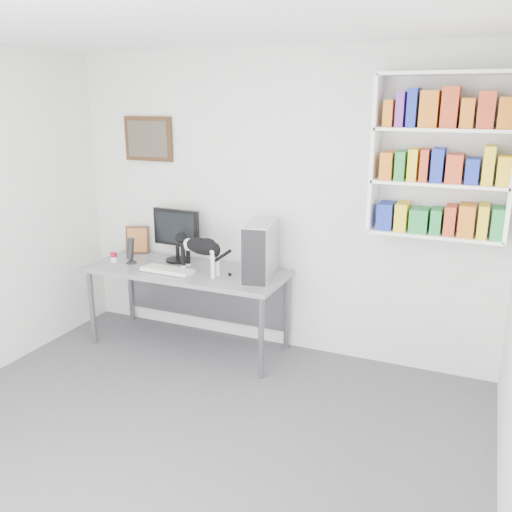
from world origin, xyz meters
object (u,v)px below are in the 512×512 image
Objects in this scene: cat at (201,255)px; monitor at (177,235)px; speaker at (131,250)px; keyboard at (168,270)px; pc_tower at (260,250)px; desk at (188,308)px; soup_can at (114,257)px; bookshelf at (441,157)px; leaning_print at (137,239)px.

monitor is at bearing 159.25° from cat.
speaker is at bearing -170.08° from cat.
keyboard is at bearing -71.99° from monitor.
desk is at bearing 173.79° from pc_tower.
bookshelf is at bearing 6.25° from soup_can.
monitor is (-2.32, -0.06, -0.82)m from bookshelf.
speaker is 0.35m from leaning_print.
soup_can is 0.97m from cat.
desk is at bearing 5.51° from soup_can.
pc_tower is (0.92, -0.15, -0.01)m from monitor.
soup_can reaches higher than desk.
keyboard is 0.49m from speaker.
bookshelf is 0.67× the size of desk.
cat is (0.96, -0.01, 0.13)m from soup_can.
soup_can is (-0.18, -0.03, -0.08)m from speaker.
keyboard is at bearing -6.59° from soup_can.
soup_can is at bearing 175.23° from keyboard.
leaning_print reaches higher than keyboard.
leaning_print is at bearing 84.60° from soup_can.
pc_tower is (0.83, 0.19, 0.23)m from keyboard.
monitor is at bearing -34.15° from leaning_print.
bookshelf is 2.58m from desk.
bookshelf reaches higher than keyboard.
cat is at bearing 6.84° from speaker.
pc_tower is 0.87× the size of cat.
speaker is (-2.69, -0.29, -0.95)m from bookshelf.
bookshelf is 1.64m from pc_tower.
keyboard is (-2.22, -0.39, -1.06)m from bookshelf.
keyboard reaches higher than desk.
leaning_print is at bearing 124.07° from speaker.
speaker is at bearing 169.56° from keyboard.
bookshelf reaches higher than desk.
bookshelf is 2.40× the size of monitor.
cat is at bearing -45.43° from leaning_print.
bookshelf reaches higher than cat.
keyboard is (-0.11, -0.15, 0.40)m from desk.
bookshelf is 2.87m from speaker.
pc_tower reaches higher than desk.
soup_can is at bearing -162.28° from speaker.
cat reaches higher than leaning_print.
pc_tower reaches higher than speaker.
monitor is 1.05× the size of pc_tower.
speaker is at bearing -146.01° from monitor.
cat reaches higher than keyboard.
bookshelf reaches higher than monitor.
keyboard is at bearing -59.00° from leaning_print.
desk is 0.60m from cat.
keyboard is at bearing -155.17° from cat.
desk is at bearing -173.48° from bookshelf.
pc_tower is 1.73× the size of leaning_print.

